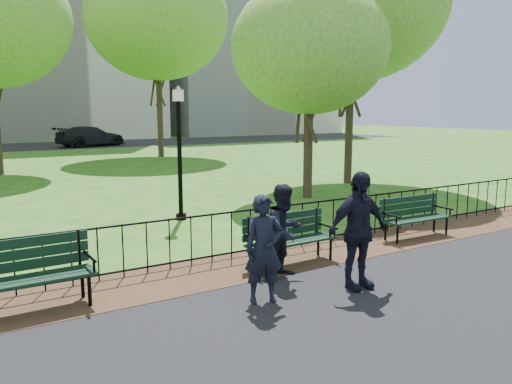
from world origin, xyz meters
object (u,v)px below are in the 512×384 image
park_bench_right_a (414,212)px  tree_near_e (310,47)px  person_mid (285,231)px  sedan_dark (91,136)px  tree_far_e (157,19)px  person_left (264,249)px  tree_mid_e (353,1)px  park_bench_left_a (19,269)px  person_right (358,230)px  park_bench_main (281,234)px  lamppost (179,148)px

park_bench_right_a → tree_near_e: tree_near_e is taller
person_mid → sedan_dark: size_ratio=0.30×
person_mid → tree_far_e: bearing=59.6°
tree_far_e → person_left: tree_far_e is taller
tree_mid_e → tree_far_e: tree_far_e is taller
park_bench_left_a → person_right: 4.81m
park_bench_right_a → park_bench_main: bearing=-174.5°
tree_far_e → person_mid: (-6.01, -21.46, -6.99)m
tree_mid_e → park_bench_left_a: bearing=-150.0°
tree_mid_e → sedan_dark: tree_mid_e is taller
lamppost → tree_mid_e: tree_mid_e is taller
sedan_dark → person_right: bearing=157.6°
person_mid → park_bench_left_a: bearing=155.6°
park_bench_left_a → person_mid: size_ratio=1.25×
lamppost → sedan_dark: bearing=81.2°
park_bench_main → park_bench_left_a: 4.10m
tree_near_e → person_mid: (-4.91, -5.85, -3.79)m
park_bench_right_a → tree_mid_e: 10.06m
person_mid → person_left: bearing=-154.1°
park_bench_right_a → person_right: size_ratio=0.94×
park_bench_left_a → tree_mid_e: size_ratio=0.20×
park_bench_left_a → person_right: bearing=-21.9°
tree_near_e → lamppost: bearing=-169.1°
tree_far_e → person_right: (-5.36, -22.47, -6.85)m
park_bench_left_a → lamppost: lamppost is taller
tree_near_e → person_left: size_ratio=4.27×
park_bench_main → park_bench_right_a: size_ratio=1.03×
park_bench_left_a → tree_far_e: size_ratio=0.17×
park_bench_right_a → person_mid: 3.92m
tree_near_e → person_mid: bearing=-130.0°
tree_far_e → person_mid: 23.36m
person_right → sedan_dark: size_ratio=0.35×
park_bench_right_a → lamppost: bearing=131.7°
tree_far_e → lamppost: bearing=-109.1°
lamppost → sedan_dark: (4.22, 27.18, -1.04)m
park_bench_left_a → person_left: size_ratio=1.25×
park_bench_main → tree_far_e: (5.77, 21.00, 7.16)m
tree_mid_e → tree_far_e: bearing=98.6°
park_bench_main → person_left: (-1.10, -1.21, 0.18)m
park_bench_right_a → person_mid: person_mid is taller
person_right → park_bench_left_a: bearing=162.3°
lamppost → tree_far_e: size_ratio=0.30×
park_bench_right_a → person_mid: size_ratio=1.11×
tree_mid_e → person_left: bearing=-137.2°
tree_mid_e → person_mid: (-8.10, -7.57, -5.75)m
park_bench_right_a → person_mid: bearing=-167.9°
tree_far_e → sedan_dark: bearing=98.0°
person_left → sedan_dark: (5.36, 32.87, -0.02)m
park_bench_main → park_bench_right_a: 3.61m
person_right → lamppost: bearing=96.0°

